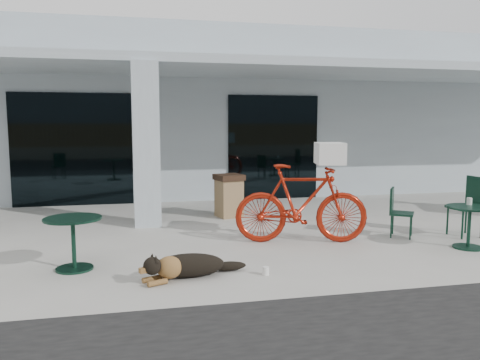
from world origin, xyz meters
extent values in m
plane|color=#B0AEA6|center=(0.00, 0.00, 0.00)|extent=(80.00, 80.00, 0.00)
cube|color=#ADBCC4|center=(0.00, 8.50, 2.25)|extent=(22.00, 7.00, 4.50)
cube|color=black|center=(-3.20, 4.98, 1.35)|extent=(2.80, 0.06, 2.70)
cube|color=black|center=(1.80, 4.98, 1.35)|extent=(2.40, 0.06, 2.70)
cube|color=#ADBCC4|center=(-1.50, 2.30, 1.56)|extent=(0.50, 0.50, 3.12)
cube|color=#ADBCC4|center=(0.00, 3.60, 3.21)|extent=(22.00, 2.80, 0.18)
imported|color=#9C1D0C|center=(0.96, 0.40, 0.65)|extent=(2.26, 1.08, 1.31)
cube|color=white|center=(1.40, 0.30, 1.48)|extent=(0.55, 0.67, 0.35)
cylinder|color=white|center=(-0.06, -1.12, 0.05)|extent=(0.09, 0.09, 0.11)
cylinder|color=white|center=(3.53, -0.35, 0.72)|extent=(0.11, 0.11, 0.11)
camera|label=1|loc=(-1.64, -6.81, 1.95)|focal=35.00mm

